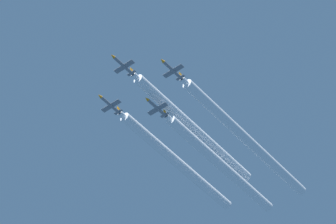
# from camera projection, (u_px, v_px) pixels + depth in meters

# --- Properties ---
(jet_lead) EXTENTS (7.31, 10.65, 2.56)m
(jet_lead) POSITION_uv_depth(u_px,v_px,m) (123.00, 65.00, 298.00)
(jet_lead) COLOR slate
(jet_left_wingman) EXTENTS (7.31, 10.65, 2.56)m
(jet_left_wingman) POSITION_uv_depth(u_px,v_px,m) (172.00, 69.00, 296.00)
(jet_left_wingman) COLOR slate
(jet_right_wingman) EXTENTS (7.31, 10.65, 2.56)m
(jet_right_wingman) POSITION_uv_depth(u_px,v_px,m) (110.00, 104.00, 306.68)
(jet_right_wingman) COLOR slate
(jet_slot) EXTENTS (7.31, 10.65, 2.56)m
(jet_slot) POSITION_uv_depth(u_px,v_px,m) (156.00, 107.00, 304.49)
(jet_slot) COLOR slate
(smoke_trail_lead) EXTENTS (3.42, 60.82, 3.42)m
(smoke_trail_lead) POSITION_uv_depth(u_px,v_px,m) (193.00, 128.00, 317.09)
(smoke_trail_lead) COLOR white
(smoke_trail_left_wingman) EXTENTS (3.42, 67.09, 3.42)m
(smoke_trail_left_wingman) POSITION_uv_depth(u_px,v_px,m) (245.00, 138.00, 316.78)
(smoke_trail_left_wingman) COLOR white
(smoke_trail_right_wingman) EXTENTS (3.42, 58.03, 3.42)m
(smoke_trail_right_wingman) POSITION_uv_depth(u_px,v_px,m) (176.00, 161.00, 325.02)
(smoke_trail_right_wingman) COLOR white
(smoke_trail_slot) EXTENTS (3.42, 57.08, 3.42)m
(smoke_trail_slot) POSITION_uv_depth(u_px,v_px,m) (220.00, 164.00, 322.58)
(smoke_trail_slot) COLOR white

